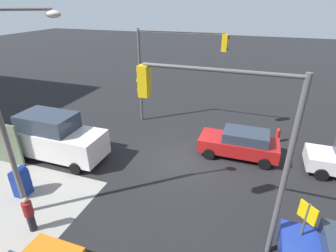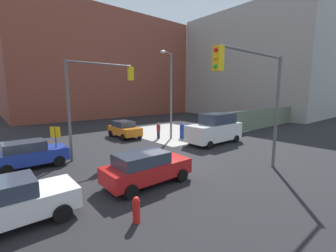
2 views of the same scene
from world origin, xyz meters
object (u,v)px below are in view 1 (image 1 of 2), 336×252
object	(u,v)px
traffic_signal_se_corner	(172,59)
mailbox_blue	(21,181)
street_lamp_corner	(8,108)
fire_hydrant	(278,135)
pedestrian_crossing	(29,214)
van_white_delivery	(56,137)
hatchback_red	(240,143)
traffic_signal_nw_corner	(228,129)

from	to	relation	value
traffic_signal_se_corner	mailbox_blue	bearing A→B (deg)	67.14
street_lamp_corner	fire_hydrant	world-z (taller)	street_lamp_corner
traffic_signal_se_corner	pedestrian_crossing	world-z (taller)	traffic_signal_se_corner
mailbox_blue	van_white_delivery	xyz separation A→B (m)	(0.67, -3.20, 0.52)
hatchback_red	van_white_delivery	world-z (taller)	van_white_delivery
hatchback_red	van_white_delivery	distance (m)	10.36
mailbox_blue	street_lamp_corner	bearing A→B (deg)	155.42
traffic_signal_nw_corner	fire_hydrant	bearing A→B (deg)	-105.21
fire_hydrant	van_white_delivery	size ratio (longest dim) A/B	0.17
hatchback_red	street_lamp_corner	bearing A→B (deg)	43.27
street_lamp_corner	fire_hydrant	bearing A→B (deg)	-135.26
hatchback_red	mailbox_blue	bearing A→B (deg)	36.48
street_lamp_corner	pedestrian_crossing	world-z (taller)	street_lamp_corner
fire_hydrant	hatchback_red	distance (m)	3.30
street_lamp_corner	pedestrian_crossing	xyz separation A→B (m)	(-0.69, 0.90, -3.89)
fire_hydrant	hatchback_red	size ratio (longest dim) A/B	0.22
traffic_signal_se_corner	pedestrian_crossing	xyz separation A→B (m)	(2.01, 11.00, -3.85)
traffic_signal_nw_corner	street_lamp_corner	distance (m)	7.61
van_white_delivery	pedestrian_crossing	size ratio (longest dim) A/B	3.43
mailbox_blue	van_white_delivery	bearing A→B (deg)	-78.20
mailbox_blue	fire_hydrant	xyz separation A→B (m)	(-11.20, -9.20, -0.28)
van_white_delivery	hatchback_red	bearing A→B (deg)	-160.21
street_lamp_corner	hatchback_red	xyz separation A→B (m)	(-7.76, -7.30, -3.86)
pedestrian_crossing	van_white_delivery	bearing A→B (deg)	-56.61
traffic_signal_se_corner	fire_hydrant	bearing A→B (deg)	177.61
pedestrian_crossing	traffic_signal_nw_corner	bearing A→B (deg)	-159.88
street_lamp_corner	van_white_delivery	distance (m)	5.48
street_lamp_corner	hatchback_red	size ratio (longest dim) A/B	1.84
traffic_signal_se_corner	hatchback_red	distance (m)	6.93
fire_hydrant	traffic_signal_nw_corner	bearing A→B (deg)	74.79
traffic_signal_se_corner	mailbox_blue	xyz separation A→B (m)	(4.01, 9.50, -3.90)
traffic_signal_se_corner	mailbox_blue	distance (m)	11.02
mailbox_blue	pedestrian_crossing	size ratio (longest dim) A/B	0.91
mailbox_blue	van_white_delivery	world-z (taller)	van_white_delivery
traffic_signal_nw_corner	street_lamp_corner	bearing A→B (deg)	8.31
traffic_signal_se_corner	van_white_delivery	xyz separation A→B (m)	(4.67, 6.30, -3.38)
van_white_delivery	pedestrian_crossing	world-z (taller)	van_white_delivery
mailbox_blue	traffic_signal_se_corner	bearing A→B (deg)	-112.86
traffic_signal_se_corner	hatchback_red	size ratio (longest dim) A/B	1.49
hatchback_red	traffic_signal_se_corner	bearing A→B (deg)	-28.91
street_lamp_corner	fire_hydrant	xyz separation A→B (m)	(-9.89, -9.80, -4.22)
hatchback_red	pedestrian_crossing	world-z (taller)	hatchback_red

